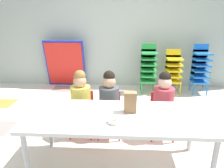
% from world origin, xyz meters
% --- Properties ---
extents(ground_plane, '(6.19, 4.40, 0.02)m').
position_xyz_m(ground_plane, '(-0.01, -0.00, -0.01)').
color(ground_plane, silver).
extents(back_wall, '(6.19, 0.10, 2.77)m').
position_xyz_m(back_wall, '(0.00, 2.20, 1.39)').
color(back_wall, '#B2C1B7').
rests_on(back_wall, ground_plane).
extents(craft_table, '(1.87, 0.77, 0.62)m').
position_xyz_m(craft_table, '(-0.00, -0.71, 0.57)').
color(craft_table, white).
rests_on(craft_table, ground_plane).
extents(seated_child_near_camera, '(0.32, 0.32, 0.92)m').
position_xyz_m(seated_child_near_camera, '(-0.52, -0.10, 0.55)').
color(seated_child_near_camera, red).
rests_on(seated_child_near_camera, ground_plane).
extents(seated_child_middle_seat, '(0.32, 0.32, 0.92)m').
position_xyz_m(seated_child_middle_seat, '(-0.14, -0.10, 0.55)').
color(seated_child_middle_seat, red).
rests_on(seated_child_middle_seat, ground_plane).
extents(seated_child_far_right, '(0.34, 0.34, 0.92)m').
position_xyz_m(seated_child_far_right, '(0.56, -0.10, 0.55)').
color(seated_child_far_right, red).
rests_on(seated_child_far_right, ground_plane).
extents(kid_chair_green_stack, '(0.32, 0.30, 1.04)m').
position_xyz_m(kid_chair_green_stack, '(0.57, 1.72, 0.58)').
color(kid_chair_green_stack, green).
rests_on(kid_chair_green_stack, ground_plane).
extents(kid_chair_yellow_stack, '(0.32, 0.30, 0.92)m').
position_xyz_m(kid_chair_yellow_stack, '(1.10, 1.72, 0.52)').
color(kid_chair_yellow_stack, yellow).
rests_on(kid_chair_yellow_stack, ground_plane).
extents(kid_chair_blue_stack, '(0.32, 0.30, 1.04)m').
position_xyz_m(kid_chair_blue_stack, '(1.65, 1.72, 0.58)').
color(kid_chair_blue_stack, blue).
rests_on(kid_chair_blue_stack, ground_plane).
extents(folded_activity_table, '(0.90, 0.29, 1.09)m').
position_xyz_m(folded_activity_table, '(-1.30, 2.00, 0.54)').
color(folded_activity_table, '#1E33BF').
rests_on(folded_activity_table, ground_plane).
extents(paper_bag_brown, '(0.13, 0.09, 0.22)m').
position_xyz_m(paper_bag_brown, '(0.11, -0.63, 0.73)').
color(paper_bag_brown, '#9E754C').
rests_on(paper_bag_brown, craft_table).
extents(paper_plate_near_edge, '(0.18, 0.18, 0.01)m').
position_xyz_m(paper_plate_near_edge, '(-0.05, -0.89, 0.62)').
color(paper_plate_near_edge, white).
rests_on(paper_plate_near_edge, craft_table).
extents(paper_plate_center_table, '(0.18, 0.18, 0.01)m').
position_xyz_m(paper_plate_center_table, '(-0.58, -0.83, 0.62)').
color(paper_plate_center_table, white).
rests_on(paper_plate_center_table, craft_table).
extents(donut_powdered_on_plate, '(0.12, 0.12, 0.04)m').
position_xyz_m(donut_powdered_on_plate, '(-0.05, -0.89, 0.64)').
color(donut_powdered_on_plate, white).
rests_on(donut_powdered_on_plate, craft_table).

